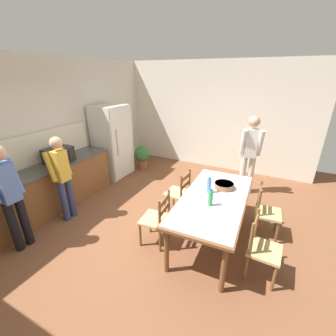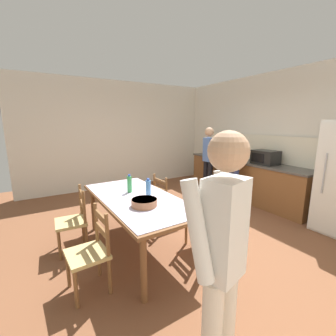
% 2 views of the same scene
% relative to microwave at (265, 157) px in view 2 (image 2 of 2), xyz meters
% --- Properties ---
extents(ground_plane, '(8.32, 8.32, 0.00)m').
position_rel_microwave_xyz_m(ground_plane, '(0.16, -2.21, -1.06)').
color(ground_plane, brown).
extents(wall_back, '(6.52, 0.12, 2.90)m').
position_rel_microwave_xyz_m(wall_back, '(0.16, 0.45, 0.39)').
color(wall_back, silver).
rests_on(wall_back, ground).
extents(wall_left, '(0.12, 5.20, 2.90)m').
position_rel_microwave_xyz_m(wall_left, '(-3.10, -2.21, 0.39)').
color(wall_left, silver).
rests_on(wall_left, ground).
extents(kitchen_counter, '(3.23, 0.66, 0.91)m').
position_rel_microwave_xyz_m(kitchen_counter, '(-0.54, 0.02, -0.60)').
color(kitchen_counter, brown).
rests_on(kitchen_counter, ground).
extents(counter_splashback, '(3.19, 0.03, 0.60)m').
position_rel_microwave_xyz_m(counter_splashback, '(-0.54, 0.33, 0.15)').
color(counter_splashback, '#EFE8CB').
rests_on(counter_splashback, kitchen_counter).
extents(microwave, '(0.50, 0.39, 0.30)m').
position_rel_microwave_xyz_m(microwave, '(0.00, 0.00, 0.00)').
color(microwave, black).
rests_on(microwave, kitchen_counter).
extents(dining_table, '(2.11, 1.04, 0.78)m').
position_rel_microwave_xyz_m(dining_table, '(0.26, -3.10, -0.35)').
color(dining_table, brown).
rests_on(dining_table, ground).
extents(bottle_near_centre, '(0.07, 0.07, 0.27)m').
position_rel_microwave_xyz_m(bottle_near_centre, '(0.01, -3.11, -0.15)').
color(bottle_near_centre, green).
rests_on(bottle_near_centre, dining_table).
extents(bottle_off_centre, '(0.07, 0.07, 0.27)m').
position_rel_microwave_xyz_m(bottle_off_centre, '(0.36, -2.98, -0.15)').
color(bottle_off_centre, '#4C8ED6').
rests_on(bottle_off_centre, dining_table).
extents(serving_bowl, '(0.32, 0.32, 0.09)m').
position_rel_microwave_xyz_m(serving_bowl, '(0.63, -3.16, -0.23)').
color(serving_bowl, '#9E6642').
rests_on(serving_bowl, dining_table).
extents(chair_side_near_left, '(0.44, 0.42, 0.91)m').
position_rel_microwave_xyz_m(chair_side_near_left, '(-0.17, -3.89, -0.62)').
color(chair_side_near_left, brown).
rests_on(chair_side_near_left, ground).
extents(chair_side_far_right, '(0.44, 0.42, 0.91)m').
position_rel_microwave_xyz_m(chair_side_far_right, '(0.70, -2.31, -0.62)').
color(chair_side_far_right, brown).
rests_on(chair_side_far_right, ground).
extents(chair_side_far_left, '(0.45, 0.44, 0.91)m').
position_rel_microwave_xyz_m(chair_side_far_left, '(-0.23, -2.35, -0.62)').
color(chair_side_far_left, brown).
rests_on(chair_side_far_left, ground).
extents(chair_side_near_right, '(0.45, 0.43, 0.91)m').
position_rel_microwave_xyz_m(chair_side_near_right, '(0.76, -3.86, -0.62)').
color(chair_side_near_right, brown).
rests_on(chair_side_near_right, ground).
extents(person_at_sink, '(0.42, 0.29, 1.68)m').
position_rel_microwave_xyz_m(person_at_sink, '(-1.26, -0.50, -0.12)').
color(person_at_sink, black).
rests_on(person_at_sink, ground).
extents(person_at_counter, '(0.40, 0.28, 1.59)m').
position_rel_microwave_xyz_m(person_at_counter, '(-0.38, -0.52, -0.17)').
color(person_at_counter, navy).
rests_on(person_at_counter, ground).
extents(person_by_table, '(0.37, 0.49, 1.76)m').
position_rel_microwave_xyz_m(person_by_table, '(2.14, -3.34, -0.07)').
color(person_by_table, silver).
rests_on(person_by_table, ground).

